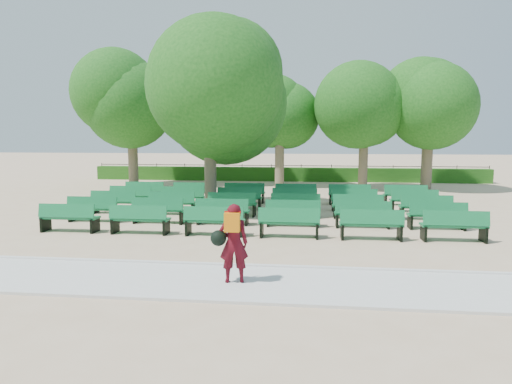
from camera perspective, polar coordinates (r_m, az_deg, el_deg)
ground at (r=16.57m, az=1.32°, el=-3.37°), size 120.00×120.00×0.00m
paving at (r=9.43m, az=-2.91°, el=-11.29°), size 30.00×2.20×0.06m
curb at (r=10.51m, az=-1.86°, el=-9.23°), size 30.00×0.12×0.10m
hedge at (r=30.37m, az=3.76°, el=2.23°), size 26.00×0.70×0.90m
fence at (r=30.81m, az=3.79°, el=1.46°), size 26.00×0.10×1.02m
tree_line at (r=26.44m, az=3.32°, el=0.54°), size 21.80×6.80×7.04m
bench_array at (r=17.05m, az=0.91°, el=-2.75°), size 1.83×0.66×1.13m
tree_among at (r=18.15m, az=-5.84°, el=12.29°), size 5.03×5.03×6.95m
person at (r=9.17m, az=-2.97°, el=-6.25°), size 0.78×0.50×1.60m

